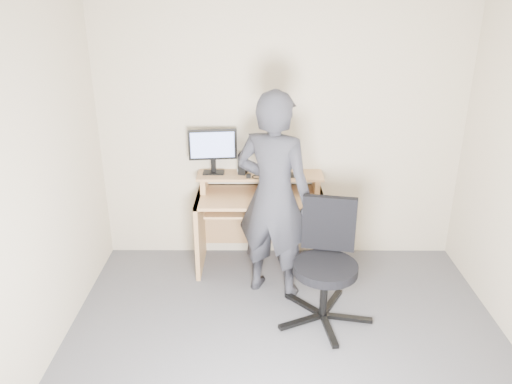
{
  "coord_description": "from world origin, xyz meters",
  "views": [
    {
      "loc": [
        -0.22,
        -2.88,
        2.56
      ],
      "look_at": [
        -0.24,
        1.05,
        0.95
      ],
      "focal_mm": 35.0,
      "sensor_mm": 36.0,
      "label": 1
    }
  ],
  "objects_px": {
    "monitor": "(213,147)",
    "office_chair": "(326,258)",
    "person": "(274,197)",
    "desk": "(260,212)"
  },
  "relations": [
    {
      "from": "office_chair",
      "to": "desk",
      "type": "bearing_deg",
      "value": 131.79
    },
    {
      "from": "monitor",
      "to": "office_chair",
      "type": "distance_m",
      "value": 1.52
    },
    {
      "from": "office_chair",
      "to": "person",
      "type": "height_order",
      "value": "person"
    },
    {
      "from": "desk",
      "to": "person",
      "type": "bearing_deg",
      "value": -77.7
    },
    {
      "from": "office_chair",
      "to": "person",
      "type": "bearing_deg",
      "value": 149.65
    },
    {
      "from": "desk",
      "to": "office_chair",
      "type": "relative_size",
      "value": 1.22
    },
    {
      "from": "desk",
      "to": "person",
      "type": "relative_size",
      "value": 0.65
    },
    {
      "from": "desk",
      "to": "monitor",
      "type": "bearing_deg",
      "value": 168.0
    },
    {
      "from": "office_chair",
      "to": "person",
      "type": "relative_size",
      "value": 0.54
    },
    {
      "from": "monitor",
      "to": "office_chair",
      "type": "relative_size",
      "value": 0.46
    }
  ]
}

